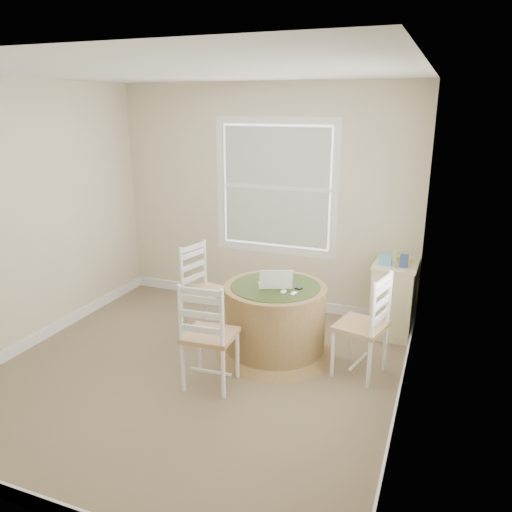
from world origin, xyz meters
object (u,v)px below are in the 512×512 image
at_px(laptop, 275,284).
at_px(corner_chest, 393,298).
at_px(round_table, 275,317).
at_px(chair_near, 210,335).
at_px(chair_right, 361,326).
at_px(chair_left, 207,292).

xyz_separation_m(laptop, corner_chest, (1.00, 0.92, -0.34)).
bearing_deg(round_table, chair_near, -101.40).
distance_m(chair_near, chair_right, 1.34).
distance_m(chair_left, laptop, 0.88).
relative_size(round_table, chair_left, 1.23).
height_order(chair_near, laptop, chair_near).
height_order(chair_near, chair_right, same).
distance_m(laptop, corner_chest, 1.40).
bearing_deg(laptop, chair_right, 151.35).
bearing_deg(laptop, corner_chest, -160.96).
bearing_deg(corner_chest, chair_near, -128.51).
distance_m(chair_right, corner_chest, 1.01).
height_order(chair_left, chair_near, same).
height_order(chair_right, laptop, chair_right).
relative_size(chair_left, chair_right, 1.00).
bearing_deg(laptop, chair_near, 41.92).
xyz_separation_m(chair_near, chair_right, (1.17, 0.65, 0.00)).
height_order(round_table, chair_near, chair_near).
distance_m(round_table, chair_near, 0.82).
xyz_separation_m(chair_left, chair_right, (1.65, -0.25, 0.00)).
height_order(round_table, chair_left, chair_left).
xyz_separation_m(chair_near, corner_chest, (1.34, 1.65, -0.08)).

